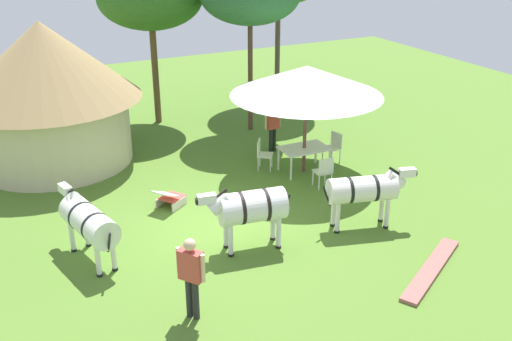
{
  "coord_description": "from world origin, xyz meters",
  "views": [
    {
      "loc": [
        -4.81,
        -11.3,
        6.92
      ],
      "look_at": [
        1.21,
        0.74,
        1.0
      ],
      "focal_mm": 40.95,
      "sensor_mm": 36.0,
      "label": 1
    }
  ],
  "objects_px": {
    "standing_watcher": "(191,271)",
    "zebra_toward_hut": "(250,207)",
    "zebra_by_umbrella": "(364,190)",
    "patio_chair_west_end": "(334,145)",
    "guest_beside_umbrella": "(273,124)",
    "zebra_nearest_camera": "(88,221)",
    "patio_chair_east_end": "(262,153)",
    "striped_lounge_chair": "(169,198)",
    "patio_chair_near_hut": "(324,170)",
    "patio_dining_table": "(304,150)",
    "thatched_hut": "(47,88)",
    "shade_umbrella": "(307,81)"
  },
  "relations": [
    {
      "from": "guest_beside_umbrella",
      "to": "zebra_toward_hut",
      "type": "xyz_separation_m",
      "value": [
        -3.21,
        -4.95,
        0.1
      ]
    },
    {
      "from": "patio_chair_east_end",
      "to": "patio_chair_west_end",
      "type": "bearing_deg",
      "value": 113.31
    },
    {
      "from": "striped_lounge_chair",
      "to": "standing_watcher",
      "type": "bearing_deg",
      "value": -48.12
    },
    {
      "from": "patio_chair_west_end",
      "to": "patio_dining_table",
      "type": "bearing_deg",
      "value": 90.0
    },
    {
      "from": "patio_dining_table",
      "to": "zebra_by_umbrella",
      "type": "bearing_deg",
      "value": -97.44
    },
    {
      "from": "patio_chair_east_end",
      "to": "standing_watcher",
      "type": "xyz_separation_m",
      "value": [
        -4.32,
        -5.61,
        0.49
      ]
    },
    {
      "from": "patio_chair_near_hut",
      "to": "standing_watcher",
      "type": "relative_size",
      "value": 0.54
    },
    {
      "from": "patio_chair_near_hut",
      "to": "zebra_by_umbrella",
      "type": "relative_size",
      "value": 0.4
    },
    {
      "from": "patio_chair_west_end",
      "to": "zebra_toward_hut",
      "type": "height_order",
      "value": "zebra_toward_hut"
    },
    {
      "from": "patio_chair_east_end",
      "to": "striped_lounge_chair",
      "type": "bearing_deg",
      "value": -36.6
    },
    {
      "from": "patio_chair_near_hut",
      "to": "patio_chair_west_end",
      "type": "xyz_separation_m",
      "value": [
        1.29,
        1.47,
        0.0
      ]
    },
    {
      "from": "shade_umbrella",
      "to": "zebra_by_umbrella",
      "type": "relative_size",
      "value": 1.91
    },
    {
      "from": "standing_watcher",
      "to": "zebra_toward_hut",
      "type": "relative_size",
      "value": 0.78
    },
    {
      "from": "striped_lounge_chair",
      "to": "zebra_by_umbrella",
      "type": "xyz_separation_m",
      "value": [
        3.8,
        -3.08,
        0.74
      ]
    },
    {
      "from": "striped_lounge_chair",
      "to": "zebra_nearest_camera",
      "type": "bearing_deg",
      "value": -89.43
    },
    {
      "from": "guest_beside_umbrella",
      "to": "standing_watcher",
      "type": "height_order",
      "value": "standing_watcher"
    },
    {
      "from": "patio_chair_east_end",
      "to": "striped_lounge_chair",
      "type": "height_order",
      "value": "patio_chair_east_end"
    },
    {
      "from": "standing_watcher",
      "to": "zebra_by_umbrella",
      "type": "height_order",
      "value": "standing_watcher"
    },
    {
      "from": "shade_umbrella",
      "to": "striped_lounge_chair",
      "type": "bearing_deg",
      "value": -174.57
    },
    {
      "from": "zebra_toward_hut",
      "to": "standing_watcher",
      "type": "bearing_deg",
      "value": 139.35
    },
    {
      "from": "zebra_toward_hut",
      "to": "patio_chair_east_end",
      "type": "bearing_deg",
      "value": -21.89
    },
    {
      "from": "patio_chair_near_hut",
      "to": "striped_lounge_chair",
      "type": "relative_size",
      "value": 0.92
    },
    {
      "from": "zebra_nearest_camera",
      "to": "zebra_toward_hut",
      "type": "distance_m",
      "value": 3.47
    },
    {
      "from": "patio_dining_table",
      "to": "zebra_nearest_camera",
      "type": "relative_size",
      "value": 0.6
    },
    {
      "from": "patio_chair_west_end",
      "to": "striped_lounge_chair",
      "type": "height_order",
      "value": "patio_chair_west_end"
    },
    {
      "from": "striped_lounge_chair",
      "to": "zebra_by_umbrella",
      "type": "relative_size",
      "value": 0.44
    },
    {
      "from": "thatched_hut",
      "to": "zebra_nearest_camera",
      "type": "bearing_deg",
      "value": -92.39
    },
    {
      "from": "zebra_by_umbrella",
      "to": "thatched_hut",
      "type": "bearing_deg",
      "value": -126.09
    },
    {
      "from": "shade_umbrella",
      "to": "zebra_by_umbrella",
      "type": "distance_m",
      "value": 3.92
    },
    {
      "from": "patio_chair_near_hut",
      "to": "guest_beside_umbrella",
      "type": "bearing_deg",
      "value": 94.25
    },
    {
      "from": "patio_chair_near_hut",
      "to": "standing_watcher",
      "type": "distance_m",
      "value": 6.42
    },
    {
      "from": "guest_beside_umbrella",
      "to": "striped_lounge_chair",
      "type": "distance_m",
      "value": 4.76
    },
    {
      "from": "thatched_hut",
      "to": "patio_chair_west_end",
      "type": "bearing_deg",
      "value": -26.63
    },
    {
      "from": "patio_dining_table",
      "to": "striped_lounge_chair",
      "type": "xyz_separation_m",
      "value": [
        -4.25,
        -0.4,
        -0.41
      ]
    },
    {
      "from": "thatched_hut",
      "to": "patio_dining_table",
      "type": "bearing_deg",
      "value": -32.47
    },
    {
      "from": "patio_chair_near_hut",
      "to": "zebra_nearest_camera",
      "type": "height_order",
      "value": "zebra_nearest_camera"
    },
    {
      "from": "patio_chair_east_end",
      "to": "zebra_nearest_camera",
      "type": "distance_m",
      "value": 6.23
    },
    {
      "from": "patio_chair_east_end",
      "to": "zebra_by_umbrella",
      "type": "height_order",
      "value": "zebra_by_umbrella"
    },
    {
      "from": "patio_dining_table",
      "to": "zebra_toward_hut",
      "type": "relative_size",
      "value": 0.65
    },
    {
      "from": "striped_lounge_chair",
      "to": "patio_chair_west_end",
      "type": "bearing_deg",
      "value": 62.25
    },
    {
      "from": "patio_chair_east_end",
      "to": "zebra_toward_hut",
      "type": "xyz_separation_m",
      "value": [
        -2.28,
        -3.86,
        0.51
      ]
    },
    {
      "from": "guest_beside_umbrella",
      "to": "zebra_nearest_camera",
      "type": "relative_size",
      "value": 0.66
    },
    {
      "from": "thatched_hut",
      "to": "patio_chair_near_hut",
      "type": "xyz_separation_m",
      "value": [
        6.23,
        -5.25,
        -1.78
      ]
    },
    {
      "from": "zebra_by_umbrella",
      "to": "patio_chair_west_end",
      "type": "bearing_deg",
      "value": 172.01
    },
    {
      "from": "guest_beside_umbrella",
      "to": "zebra_nearest_camera",
      "type": "height_order",
      "value": "guest_beside_umbrella"
    },
    {
      "from": "zebra_by_umbrella",
      "to": "patio_chair_near_hut",
      "type": "bearing_deg",
      "value": -173.16
    },
    {
      "from": "patio_dining_table",
      "to": "zebra_nearest_camera",
      "type": "height_order",
      "value": "zebra_nearest_camera"
    },
    {
      "from": "patio_dining_table",
      "to": "zebra_toward_hut",
      "type": "xyz_separation_m",
      "value": [
        -3.29,
        -3.16,
        0.37
      ]
    },
    {
      "from": "zebra_by_umbrella",
      "to": "shade_umbrella",
      "type": "bearing_deg",
      "value": -171.56
    },
    {
      "from": "shade_umbrella",
      "to": "guest_beside_umbrella",
      "type": "distance_m",
      "value": 2.54
    }
  ]
}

